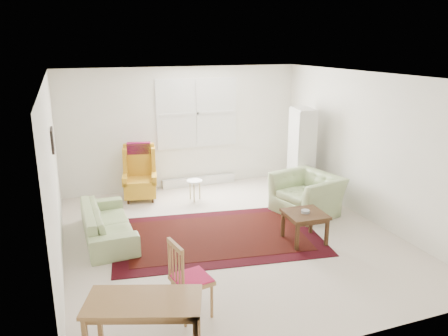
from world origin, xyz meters
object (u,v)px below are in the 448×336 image
object	(u,v)px
armchair	(307,190)
desk	(145,331)
desk_chair	(192,278)
stool	(195,190)
coffee_table	(304,227)
sofa	(107,216)
cabinet	(302,151)
wingback_chair	(140,173)

from	to	relation	value
armchair	desk	world-z (taller)	armchair
armchair	desk_chair	bearing A→B (deg)	-65.37
armchair	stool	distance (m)	2.17
desk_chair	coffee_table	bearing A→B (deg)	-70.69
sofa	stool	xyz separation A→B (m)	(1.76, 1.17, -0.15)
armchair	cabinet	distance (m)	1.20
cabinet	desk_chair	world-z (taller)	cabinet
coffee_table	desk_chair	world-z (taller)	desk_chair
desk_chair	sofa	bearing A→B (deg)	5.62
wingback_chair	desk	xyz separation A→B (m)	(-0.74, -4.56, -0.20)
armchair	desk_chair	size ratio (longest dim) A/B	1.18
wingback_chair	stool	size ratio (longest dim) A/B	2.65
stool	desk	distance (m)	4.49
stool	sofa	bearing A→B (deg)	-146.50
desk_chair	armchair	bearing A→B (deg)	-61.35
armchair	stool	bearing A→B (deg)	-141.86
stool	desk	world-z (taller)	desk
stool	desk	bearing A→B (deg)	-112.48
sofa	desk_chair	bearing A→B (deg)	-165.40
stool	cabinet	size ratio (longest dim) A/B	0.24
sofa	desk	world-z (taller)	sofa
armchair	wingback_chair	distance (m)	3.19
armchair	coffee_table	bearing A→B (deg)	-46.29
cabinet	armchair	bearing A→B (deg)	-102.76
coffee_table	cabinet	size ratio (longest dim) A/B	0.34
desk	sofa	bearing A→B (deg)	90.89
desk_chair	desk	bearing A→B (deg)	122.95
armchair	desk_chair	xyz separation A→B (m)	(-2.79, -2.24, 0.04)
sofa	desk	bearing A→B (deg)	179.76
desk	desk_chair	bearing A→B (deg)	43.05
sofa	stool	world-z (taller)	sofa
coffee_table	cabinet	bearing A→B (deg)	61.79
armchair	desk	xyz separation A→B (m)	(-3.42, -2.83, -0.08)
armchair	wingback_chair	xyz separation A→B (m)	(-2.68, 1.73, 0.12)
sofa	armchair	xyz separation A→B (m)	(3.47, -0.15, 0.07)
desk_chair	cabinet	bearing A→B (deg)	-54.95
coffee_table	armchair	bearing A→B (deg)	57.84
wingback_chair	armchair	bearing A→B (deg)	-21.38
wingback_chair	desk_chair	xyz separation A→B (m)	(-0.11, -3.97, -0.08)
stool	desk	xyz separation A→B (m)	(-1.72, -4.15, 0.13)
wingback_chair	cabinet	size ratio (longest dim) A/B	0.63
wingback_chair	cabinet	bearing A→B (deg)	-1.30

